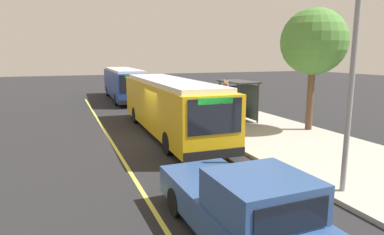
# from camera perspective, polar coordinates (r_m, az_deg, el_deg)

# --- Properties ---
(ground_plane) EXTENTS (120.00, 120.00, 0.00)m
(ground_plane) POSITION_cam_1_polar(r_m,az_deg,el_deg) (17.07, -5.91, -3.83)
(ground_plane) COLOR #232326
(sidewalk_curb) EXTENTS (44.00, 6.40, 0.15)m
(sidewalk_curb) POSITION_cam_1_polar(r_m,az_deg,el_deg) (19.47, 11.36, -1.96)
(sidewalk_curb) COLOR #A8A399
(sidewalk_curb) RESTS_ON ground_plane
(lane_stripe_center) EXTENTS (36.00, 0.14, 0.01)m
(lane_stripe_center) POSITION_cam_1_polar(r_m,az_deg,el_deg) (16.64, -13.25, -4.42)
(lane_stripe_center) COLOR #E0D64C
(lane_stripe_center) RESTS_ON ground_plane
(transit_bus_main) EXTENTS (12.15, 2.81, 2.95)m
(transit_bus_main) POSITION_cam_1_polar(r_m,az_deg,el_deg) (18.06, -3.86, 2.23)
(transit_bus_main) COLOR gold
(transit_bus_main) RESTS_ON ground_plane
(transit_bus_second) EXTENTS (12.02, 2.99, 2.95)m
(transit_bus_second) POSITION_cam_1_polar(r_m,az_deg,el_deg) (32.97, -11.54, 5.78)
(transit_bus_second) COLOR navy
(transit_bus_second) RESTS_ON ground_plane
(pickup_truck) EXTENTS (5.44, 2.13, 1.85)m
(pickup_truck) POSITION_cam_1_polar(r_m,az_deg,el_deg) (7.83, 8.52, -14.97)
(pickup_truck) COLOR #2D4C84
(pickup_truck) RESTS_ON ground_plane
(bus_shelter) EXTENTS (2.90, 1.60, 2.48)m
(bus_shelter) POSITION_cam_1_polar(r_m,az_deg,el_deg) (21.60, 7.99, 4.31)
(bus_shelter) COLOR #333338
(bus_shelter) RESTS_ON sidewalk_curb
(waiting_bench) EXTENTS (1.60, 0.48, 0.95)m
(waiting_bench) POSITION_cam_1_polar(r_m,az_deg,el_deg) (21.64, 7.56, 0.90)
(waiting_bench) COLOR brown
(waiting_bench) RESTS_ON sidewalk_curb
(route_sign_post) EXTENTS (0.44, 0.08, 2.80)m
(route_sign_post) POSITION_cam_1_polar(r_m,az_deg,el_deg) (18.14, 5.79, 3.32)
(route_sign_post) COLOR #333338
(route_sign_post) RESTS_ON sidewalk_curb
(street_tree_near_shelter) EXTENTS (3.52, 3.52, 6.54)m
(street_tree_near_shelter) POSITION_cam_1_polar(r_m,az_deg,el_deg) (19.41, 19.96, 11.92)
(street_tree_near_shelter) COLOR brown
(street_tree_near_shelter) RESTS_ON sidewalk_curb
(utility_pole) EXTENTS (0.16, 0.16, 6.40)m
(utility_pole) POSITION_cam_1_polar(r_m,az_deg,el_deg) (10.73, 25.40, 4.91)
(utility_pole) COLOR gray
(utility_pole) RESTS_ON sidewalk_curb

